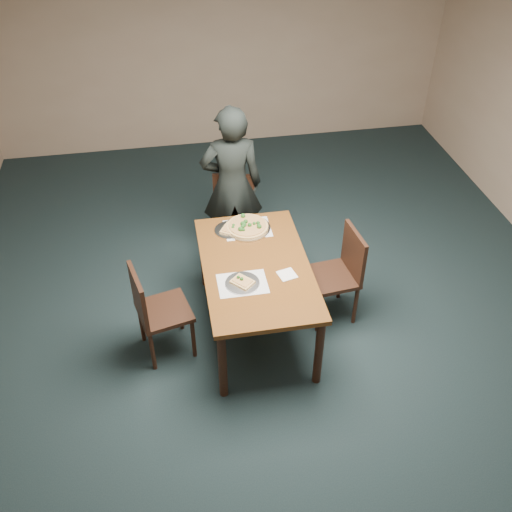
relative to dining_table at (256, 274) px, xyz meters
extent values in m
plane|color=black|center=(0.18, -0.30, -0.66)|extent=(8.00, 8.00, 0.00)
plane|color=tan|center=(0.18, 3.70, 0.74)|extent=(6.00, 0.00, 6.00)
plane|color=white|center=(0.18, -0.30, 2.14)|extent=(8.00, 8.00, 0.00)
cube|color=#532D10|center=(0.00, 0.00, 0.07)|extent=(0.90, 1.50, 0.04)
cylinder|color=black|center=(-0.39, -0.69, -0.31)|extent=(0.07, 0.07, 0.70)
cylinder|color=black|center=(-0.39, 0.69, -0.31)|extent=(0.07, 0.07, 0.70)
cylinder|color=black|center=(0.39, -0.69, -0.31)|extent=(0.07, 0.07, 0.70)
cylinder|color=black|center=(0.39, 0.69, -0.31)|extent=(0.07, 0.07, 0.70)
cube|color=black|center=(-0.05, 1.05, -0.21)|extent=(0.50, 0.50, 0.04)
cylinder|color=black|center=(-0.27, 0.92, -0.44)|extent=(0.04, 0.04, 0.43)
cylinder|color=black|center=(-0.18, 1.27, -0.44)|extent=(0.04, 0.04, 0.43)
cylinder|color=black|center=(0.08, 0.83, -0.44)|extent=(0.04, 0.04, 0.43)
cylinder|color=black|center=(0.17, 1.18, -0.44)|extent=(0.04, 0.04, 0.43)
cube|color=black|center=(-0.01, 1.24, 0.03)|extent=(0.42, 0.13, 0.44)
cube|color=black|center=(-0.80, -0.10, -0.21)|extent=(0.51, 0.51, 0.04)
cylinder|color=black|center=(-0.59, -0.24, -0.44)|extent=(0.04, 0.04, 0.43)
cylinder|color=black|center=(-0.94, -0.32, -0.44)|extent=(0.04, 0.04, 0.43)
cylinder|color=black|center=(-0.67, 0.11, -0.44)|extent=(0.04, 0.04, 0.43)
cylinder|color=black|center=(-1.02, 0.03, -0.44)|extent=(0.04, 0.04, 0.43)
cube|color=black|center=(-0.99, -0.15, 0.03)|extent=(0.13, 0.42, 0.44)
cube|color=black|center=(0.71, 0.07, -0.21)|extent=(0.46, 0.46, 0.04)
cylinder|color=black|center=(0.51, 0.23, -0.44)|extent=(0.04, 0.04, 0.43)
cylinder|color=black|center=(0.87, 0.27, -0.44)|extent=(0.04, 0.04, 0.43)
cylinder|color=black|center=(0.55, -0.13, -0.44)|extent=(0.04, 0.04, 0.43)
cylinder|color=black|center=(0.90, -0.09, -0.44)|extent=(0.04, 0.04, 0.43)
cube|color=black|center=(0.89, 0.09, 0.03)|extent=(0.08, 0.42, 0.44)
imported|color=black|center=(-0.04, 1.15, 0.18)|extent=(0.62, 0.42, 1.67)
cube|color=white|center=(0.02, 0.53, 0.09)|extent=(0.42, 0.32, 0.00)
cube|color=white|center=(-0.15, -0.21, 0.09)|extent=(0.40, 0.30, 0.00)
cylinder|color=silver|center=(0.02, 0.53, 0.10)|extent=(0.42, 0.42, 0.01)
cylinder|color=tan|center=(0.02, 0.53, 0.12)|extent=(0.38, 0.38, 0.02)
cylinder|color=#D1BD6D|center=(0.02, 0.53, 0.13)|extent=(0.34, 0.34, 0.01)
sphere|color=#1C4916|center=(-0.02, 0.55, 0.14)|extent=(0.03, 0.03, 0.03)
sphere|color=#1C4916|center=(0.01, 0.57, 0.15)|extent=(0.04, 0.04, 0.04)
sphere|color=#1C4916|center=(0.11, 0.53, 0.14)|extent=(0.03, 0.03, 0.03)
sphere|color=#1C4916|center=(-0.03, 0.50, 0.15)|extent=(0.04, 0.04, 0.04)
sphere|color=#1C4916|center=(-0.02, 0.52, 0.15)|extent=(0.04, 0.04, 0.04)
sphere|color=#1C4916|center=(-0.06, 0.46, 0.15)|extent=(0.04, 0.04, 0.04)
sphere|color=#1C4916|center=(0.08, 0.53, 0.14)|extent=(0.03, 0.03, 0.03)
sphere|color=#1C4916|center=(0.11, 0.47, 0.15)|extent=(0.04, 0.04, 0.04)
sphere|color=#1C4916|center=(0.00, 0.66, 0.15)|extent=(0.04, 0.04, 0.04)
sphere|color=#1C4916|center=(-0.03, 0.45, 0.14)|extent=(0.03, 0.03, 0.03)
sphere|color=#1C4916|center=(-0.06, 0.46, 0.15)|extent=(0.04, 0.04, 0.04)
sphere|color=#1C4916|center=(-0.03, 0.54, 0.15)|extent=(0.04, 0.04, 0.04)
sphere|color=#1C4916|center=(0.03, 0.51, 0.15)|extent=(0.04, 0.04, 0.04)
sphere|color=#1C4916|center=(0.11, 0.49, 0.14)|extent=(0.03, 0.03, 0.03)
cylinder|color=silver|center=(-0.15, -0.21, 0.10)|extent=(0.28, 0.28, 0.01)
cube|color=tan|center=(-0.15, -0.21, 0.11)|extent=(0.21, 0.21, 0.02)
cube|color=#D1BD6D|center=(-0.15, -0.21, 0.12)|extent=(0.17, 0.17, 0.01)
sphere|color=#1C4916|center=(-0.18, -0.17, 0.13)|extent=(0.03, 0.03, 0.03)
sphere|color=#1C4916|center=(-0.15, -0.20, 0.13)|extent=(0.03, 0.03, 0.03)
cylinder|color=silver|center=(-0.15, 0.53, 0.10)|extent=(0.28, 0.28, 0.01)
cube|color=tan|center=(-0.15, 0.53, 0.11)|extent=(0.20, 0.21, 0.02)
cube|color=#D1BD6D|center=(-0.15, 0.53, 0.12)|extent=(0.16, 0.17, 0.01)
sphere|color=#1C4916|center=(-0.12, 0.52, 0.13)|extent=(0.03, 0.03, 0.03)
sphere|color=#1C4916|center=(-0.11, 0.55, 0.13)|extent=(0.03, 0.03, 0.03)
cube|color=white|center=(0.23, -0.17, 0.09)|extent=(0.17, 0.17, 0.01)
camera|label=1|loc=(-0.65, -3.63, 3.16)|focal=40.00mm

